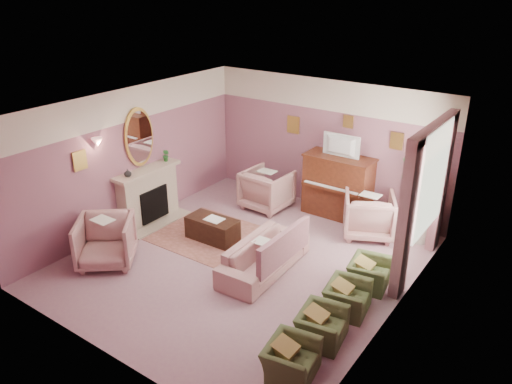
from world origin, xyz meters
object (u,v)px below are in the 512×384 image
Objects in this scene: floral_armchair_left at (267,187)px; olive_chair_d at (369,269)px; sofa at (264,250)px; coffee_table at (213,229)px; television at (340,144)px; piano at (338,187)px; side_table at (419,223)px; olive_chair_c at (348,293)px; floral_armchair_front at (105,239)px; olive_chair_a at (291,355)px; olive_chair_b at (322,321)px; floral_armchair_right at (369,213)px.

floral_armchair_left is 1.37× the size of olive_chair_d.
coffee_table is at bearing 166.76° from sofa.
television reaches higher than coffee_table.
coffee_table is at bearing -91.40° from floral_armchair_left.
olive_chair_d is (3.12, 0.28, 0.08)m from coffee_table.
piano is 1.82m from side_table.
olive_chair_c is (1.65, -2.87, -1.29)m from television.
sofa is 2.57m from floral_armchair_left.
piano is 3.37m from olive_chair_c.
floral_armchair_front is (-2.44, -4.08, -1.11)m from television.
television reaches higher than olive_chair_a.
television is 2.93m from olive_chair_d.
olive_chair_c is at bearing -60.01° from television.
floral_armchair_front is at bearing -163.47° from olive_chair_c.
coffee_table is 3.40m from olive_chair_b.
olive_chair_a is at bearing -34.97° from coffee_table.
television reaches higher than sofa.
floral_armchair_front is 1.39× the size of side_table.
television is 4.88m from floral_armchair_front.
piano reaches higher than coffee_table.
olive_chair_b is at bearing -90.00° from olive_chair_d.
floral_armchair_right is (0.92, -0.41, -1.11)m from television.
olive_chair_d is at bearing 90.00° from olive_chair_a.
television is 1.13× the size of olive_chair_c.
olive_chair_a is at bearing -52.43° from floral_armchair_left.
sofa is 2.44m from floral_armchair_right.
television reaches higher than olive_chair_d.
olive_chair_b is at bearing 90.00° from olive_chair_a.
coffee_table is 1.83m from floral_armchair_left.
coffee_table is 1.03× the size of floral_armchair_right.
olive_chair_d is (0.74, -1.63, -0.18)m from floral_armchair_right.
piano is 2.69m from olive_chair_d.
sofa is 1.69m from olive_chair_c.
piano reaches higher than floral_armchair_front.
olive_chair_d is (3.07, -1.53, -0.18)m from floral_armchair_left.
coffee_table is 3.17m from olive_chair_c.
sofa is 1.97m from olive_chair_b.
olive_chair_d is (1.68, 0.62, -0.09)m from sofa.
floral_armchair_left reaches higher than side_table.
olive_chair_a and olive_chair_d have the same top height.
olive_chair_b and olive_chair_d have the same top height.
piano reaches higher than sofa.
television reaches higher than olive_chair_b.
olive_chair_b is 1.02× the size of side_table.
sofa is 2.76× the size of olive_chair_d.
floral_armchair_front is 1.37× the size of olive_chair_a.
sofa is at bearing 30.36° from floral_armchair_front.
piano is at bearing 113.88° from olive_chair_b.
floral_armchair_right is 1.37× the size of olive_chair_a.
floral_armchair_left reaches higher than olive_chair_a.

